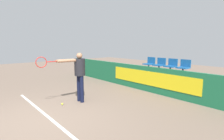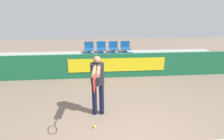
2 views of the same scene
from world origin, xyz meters
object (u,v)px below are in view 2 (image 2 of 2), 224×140
Objects in this scene: stadium_chair_0 at (89,60)px; stadium_chair_1 at (102,60)px; stadium_chair_2 at (115,59)px; stadium_chair_4 at (89,48)px; stadium_chair_6 at (113,47)px; tennis_player at (97,80)px; stadium_chair_7 at (125,47)px; stadium_chair_3 at (128,59)px; stadium_chair_5 at (101,48)px; tennis_ball at (95,127)px.

stadium_chair_0 is 0.61m from stadium_chair_1.
stadium_chair_2 is 1.56m from stadium_chair_4.
stadium_chair_6 is 4.47m from tennis_player.
stadium_chair_4 is 1.83m from stadium_chair_7.
stadium_chair_6 and stadium_chair_7 have the same top height.
stadium_chair_2 is (0.61, 0.00, 0.00)m from stadium_chair_1.
stadium_chair_4 is at bearing 143.79° from stadium_chair_2.
stadium_chair_3 is 1.00× the size of stadium_chair_7.
stadium_chair_5 is at bearing 180.00° from stadium_chair_7.
stadium_chair_1 and stadium_chair_2 have the same top height.
stadium_chair_6 is 0.31× the size of tennis_player.
stadium_chair_6 is at bearing 82.10° from tennis_player.
stadium_chair_0 is 1.00× the size of stadium_chair_4.
stadium_chair_5 reaches higher than stadium_chair_3.
tennis_player is 25.33× the size of tennis_ball.
stadium_chair_3 is at bearing -26.02° from stadium_chair_4.
tennis_player is at bearing -103.37° from stadium_chair_2.
stadium_chair_6 is 7.96× the size of tennis_ball.
stadium_chair_1 is at bearing -143.79° from stadium_chair_7.
tennis_ball is at bearing -100.52° from stadium_chair_6.
stadium_chair_7 is (1.22, 0.00, 0.00)m from stadium_chair_5.
stadium_chair_6 is at bearing 90.00° from stadium_chair_2.
tennis_ball is at bearing -102.76° from stadium_chair_2.
stadium_chair_0 is at bearing 99.13° from tennis_player.
tennis_player is (-0.22, -3.50, 0.44)m from stadium_chair_1.
tennis_player is (-1.44, -4.39, 0.06)m from stadium_chair_7.
stadium_chair_2 is at bearing 0.00° from stadium_chair_1.
stadium_chair_4 and stadium_chair_5 have the same top height.
stadium_chair_0 is 1.14m from stadium_chair_5.
stadium_chair_5 is at bearing 90.00° from stadium_chair_1.
tennis_player is at bearing -84.97° from stadium_chair_4.
stadium_chair_4 reaches higher than stadium_chair_3.
stadium_chair_2 is 1.00× the size of stadium_chair_6.
stadium_chair_0 is 1.00× the size of stadium_chair_3.
stadium_chair_3 is 0.31× the size of tennis_player.
stadium_chair_3 is at bearing -90.00° from stadium_chair_7.
stadium_chair_3 is at bearing 0.00° from stadium_chair_0.
tennis_player is (0.39, -4.39, 0.06)m from stadium_chair_4.
stadium_chair_0 is at bearing 180.00° from stadium_chair_3.
stadium_chair_7 is (0.61, 0.89, 0.38)m from stadium_chair_2.
stadium_chair_5 reaches higher than stadium_chair_1.
stadium_chair_4 is at bearing 153.98° from stadium_chair_3.
tennis_ball is (-0.09, -0.56, -1.02)m from tennis_player.
stadium_chair_2 is at bearing 0.00° from stadium_chair_0.
tennis_ball is (0.30, -4.95, -0.96)m from stadium_chair_4.
stadium_chair_6 is 0.61m from stadium_chair_7.
stadium_chair_4 is at bearing 180.00° from stadium_chair_5.
tennis_ball is (-0.92, -4.06, -0.58)m from stadium_chair_2.
tennis_player is at bearing -100.72° from stadium_chair_6.
stadium_chair_0 is 1.00× the size of stadium_chair_2.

